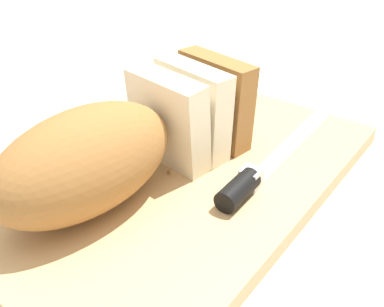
# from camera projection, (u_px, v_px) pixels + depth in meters

# --- Properties ---
(ground_plane) EXTENTS (3.00, 3.00, 0.00)m
(ground_plane) POSITION_uv_depth(u_px,v_px,m) (192.00, 192.00, 0.54)
(ground_plane) COLOR beige
(cutting_board) EXTENTS (0.47, 0.26, 0.02)m
(cutting_board) POSITION_uv_depth(u_px,v_px,m) (192.00, 184.00, 0.53)
(cutting_board) COLOR tan
(cutting_board) RESTS_ON ground_plane
(bread_loaf) EXTENTS (0.32, 0.14, 0.11)m
(bread_loaf) POSITION_uv_depth(u_px,v_px,m) (122.00, 144.00, 0.48)
(bread_loaf) COLOR #996633
(bread_loaf) RESTS_ON cutting_board
(bread_knife) EXTENTS (0.29, 0.03, 0.02)m
(bread_knife) POSITION_uv_depth(u_px,v_px,m) (257.00, 173.00, 0.51)
(bread_knife) COLOR silver
(bread_knife) RESTS_ON cutting_board
(crumb_near_knife) EXTENTS (0.00, 0.00, 0.00)m
(crumb_near_knife) POSITION_uv_depth(u_px,v_px,m) (169.00, 172.00, 0.53)
(crumb_near_knife) COLOR #996633
(crumb_near_knife) RESTS_ON cutting_board
(crumb_near_loaf) EXTENTS (0.00, 0.00, 0.00)m
(crumb_near_loaf) POSITION_uv_depth(u_px,v_px,m) (216.00, 143.00, 0.58)
(crumb_near_loaf) COLOR #996633
(crumb_near_loaf) RESTS_ON cutting_board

